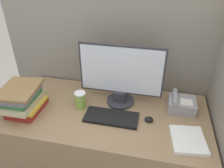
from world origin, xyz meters
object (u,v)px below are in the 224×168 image
at_px(keyboard, 111,117).
at_px(book_stack, 23,99).
at_px(coffee_cup, 80,100).
at_px(monitor, 121,77).
at_px(mouse, 149,119).
at_px(desk_telephone, 181,104).

distance_m(keyboard, book_stack, 0.62).
distance_m(keyboard, coffee_cup, 0.26).
height_order(monitor, keyboard, monitor).
bearing_deg(book_stack, coffee_cup, 18.51).
bearing_deg(mouse, monitor, 142.69).
bearing_deg(book_stack, desk_telephone, 13.17).
relative_size(monitor, mouse, 10.11).
bearing_deg(coffee_cup, mouse, -5.77).
height_order(monitor, coffee_cup, monitor).
bearing_deg(desk_telephone, book_stack, -166.83).
distance_m(keyboard, mouse, 0.25).
bearing_deg(desk_telephone, coffee_cup, -169.76).
relative_size(book_stack, desk_telephone, 1.65).
bearing_deg(monitor, book_stack, -158.94).
height_order(book_stack, desk_telephone, book_stack).
bearing_deg(coffee_cup, book_stack, -161.49).
bearing_deg(coffee_cup, desk_telephone, 10.24).
bearing_deg(desk_telephone, monitor, -179.32).
xyz_separation_m(monitor, coffee_cup, (-0.27, -0.12, -0.15)).
xyz_separation_m(monitor, book_stack, (-0.64, -0.25, -0.12)).
xyz_separation_m(mouse, book_stack, (-0.86, -0.07, 0.08)).
bearing_deg(mouse, book_stack, -175.08).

